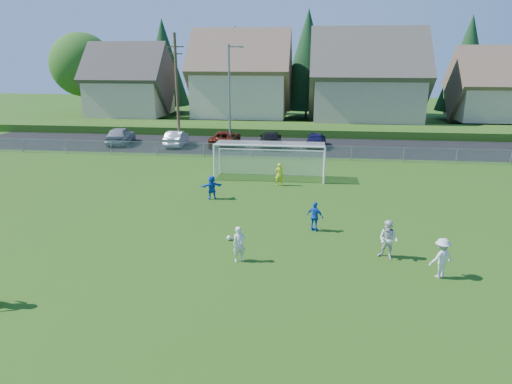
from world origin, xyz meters
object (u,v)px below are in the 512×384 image
soccer_ball (229,238)px  player_white_c (442,258)px  player_blue_b (212,187)px  car_a (120,135)px  soccer_goal (270,155)px  goalkeeper (279,174)px  player_white_a (239,244)px  car_e (316,139)px  car_d (271,139)px  car_c (225,138)px  car_b (176,138)px  player_white_b (388,240)px  player_blue_a (315,217)px

soccer_ball → player_white_c: player_white_c is taller
player_blue_b → car_a: 20.06m
player_blue_b → soccer_goal: size_ratio=0.19×
goalkeeper → car_a: bearing=-44.8°
player_white_a → car_e: size_ratio=0.37×
goalkeeper → car_d: bearing=-89.1°
player_white_c → car_c: player_white_c is taller
player_blue_b → car_c: size_ratio=0.28×
player_white_c → soccer_goal: size_ratio=0.21×
car_b → car_d: car_d is taller
player_white_b → car_c: 25.91m
player_white_a → player_white_b: size_ratio=0.90×
soccer_ball → car_a: car_a is taller
car_a → soccer_goal: soccer_goal is taller
player_white_b → player_white_c: player_white_b is taller
player_white_b → car_d: player_white_b is taller
car_a → player_blue_a: bearing=125.2°
player_white_a → player_blue_a: (3.08, 3.75, -0.02)m
player_blue_b → car_d: player_blue_b is taller
car_c → car_e: bearing=-176.2°
car_e → soccer_goal: (-3.22, -11.58, 0.94)m
soccer_ball → player_blue_b: bearing=109.0°
car_d → car_e: (4.13, 0.58, -0.02)m
player_white_b → player_blue_b: bearing=171.3°
player_white_a → player_blue_b: 8.65m
player_blue_a → car_b: bearing=-31.2°
player_white_c → car_a: car_a is taller
car_b → car_c: 4.52m
player_blue_b → car_a: bearing=-75.5°
player_blue_b → soccer_goal: 5.98m
car_e → soccer_ball: bearing=85.5°
player_white_a → player_blue_a: size_ratio=1.03×
player_white_c → car_e: player_white_c is taller
soccer_ball → player_blue_a: bearing=22.8°
player_white_c → car_a: 33.58m
player_white_b → car_c: player_white_b is taller
player_blue_a → car_b: player_blue_a is taller
soccer_ball → player_white_b: 7.00m
player_white_c → car_e: (-4.52, 25.34, -0.10)m
player_blue_a → soccer_ball: bearing=49.2°
player_white_c → player_blue_b: size_ratio=1.11×
soccer_ball → goalkeeper: size_ratio=0.15×
player_blue_b → car_b: size_ratio=0.33×
player_blue_a → car_e: size_ratio=0.36×
goalkeeper → car_d: (-1.68, 12.80, -0.03)m
player_blue_b → goalkeeper: 4.99m
player_white_b → player_white_c: 2.28m
soccer_ball → soccer_goal: size_ratio=0.03×
car_d → player_white_a: bearing=85.8°
player_blue_b → goalkeeper: bearing=-161.3°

